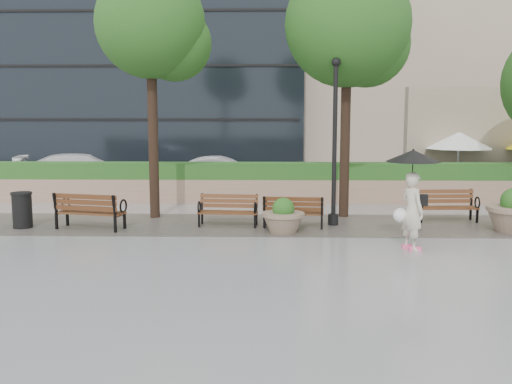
{
  "coord_description": "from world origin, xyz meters",
  "views": [
    {
      "loc": [
        -0.72,
        -12.18,
        2.98
      ],
      "look_at": [
        -1.05,
        1.53,
        1.1
      ],
      "focal_mm": 40.0,
      "sensor_mm": 36.0,
      "label": 1
    }
  ],
  "objects_px": {
    "bench_3": "(446,212)",
    "lamppost": "(334,152)",
    "bench_0": "(90,219)",
    "pedestrian": "(412,190)",
    "car_left": "(84,172)",
    "car_right": "(222,173)",
    "bench_1": "(228,217)",
    "bench_2": "(293,218)",
    "trash_bin": "(22,211)",
    "planter_left": "(283,219)"
  },
  "relations": [
    {
      "from": "bench_1",
      "to": "lamppost",
      "type": "distance_m",
      "value": 3.32
    },
    {
      "from": "bench_1",
      "to": "car_left",
      "type": "distance_m",
      "value": 9.47
    },
    {
      "from": "bench_3",
      "to": "trash_bin",
      "type": "distance_m",
      "value": 11.49
    },
    {
      "from": "bench_3",
      "to": "bench_0",
      "type": "bearing_deg",
      "value": -175.31
    },
    {
      "from": "bench_0",
      "to": "car_left",
      "type": "bearing_deg",
      "value": -57.69
    },
    {
      "from": "bench_1",
      "to": "bench_2",
      "type": "bearing_deg",
      "value": 0.52
    },
    {
      "from": "car_left",
      "to": "pedestrian",
      "type": "relative_size",
      "value": 2.26
    },
    {
      "from": "bench_3",
      "to": "car_right",
      "type": "xyz_separation_m",
      "value": [
        -6.84,
        6.89,
        0.38
      ]
    },
    {
      "from": "bench_0",
      "to": "bench_3",
      "type": "xyz_separation_m",
      "value": [
        9.59,
        1.3,
        -0.02
      ]
    },
    {
      "from": "bench_0",
      "to": "car_left",
      "type": "relative_size",
      "value": 0.38
    },
    {
      "from": "trash_bin",
      "to": "pedestrian",
      "type": "height_order",
      "value": "pedestrian"
    },
    {
      "from": "bench_0",
      "to": "pedestrian",
      "type": "bearing_deg",
      "value": 178.6
    },
    {
      "from": "bench_3",
      "to": "car_left",
      "type": "relative_size",
      "value": 0.34
    },
    {
      "from": "car_right",
      "to": "pedestrian",
      "type": "xyz_separation_m",
      "value": [
        5.04,
        -10.22,
        0.7
      ]
    },
    {
      "from": "trash_bin",
      "to": "car_left",
      "type": "distance_m",
      "value": 7.54
    },
    {
      "from": "bench_3",
      "to": "car_right",
      "type": "height_order",
      "value": "car_right"
    },
    {
      "from": "bench_3",
      "to": "car_left",
      "type": "xyz_separation_m",
      "value": [
        -12.22,
        6.33,
        0.46
      ]
    },
    {
      "from": "planter_left",
      "to": "pedestrian",
      "type": "height_order",
      "value": "pedestrian"
    },
    {
      "from": "bench_1",
      "to": "car_left",
      "type": "relative_size",
      "value": 0.32
    },
    {
      "from": "planter_left",
      "to": "car_left",
      "type": "relative_size",
      "value": 0.22
    },
    {
      "from": "planter_left",
      "to": "lamppost",
      "type": "height_order",
      "value": "lamppost"
    },
    {
      "from": "bench_3",
      "to": "car_right",
      "type": "relative_size",
      "value": 0.43
    },
    {
      "from": "bench_1",
      "to": "planter_left",
      "type": "distance_m",
      "value": 1.67
    },
    {
      "from": "pedestrian",
      "to": "bench_0",
      "type": "bearing_deg",
      "value": 51.72
    },
    {
      "from": "bench_1",
      "to": "planter_left",
      "type": "relative_size",
      "value": 1.5
    },
    {
      "from": "planter_left",
      "to": "trash_bin",
      "type": "xyz_separation_m",
      "value": [
        -6.85,
        0.47,
        0.1
      ]
    },
    {
      "from": "bench_3",
      "to": "pedestrian",
      "type": "bearing_deg",
      "value": -121.34
    },
    {
      "from": "planter_left",
      "to": "pedestrian",
      "type": "distance_m",
      "value": 3.41
    },
    {
      "from": "car_left",
      "to": "pedestrian",
      "type": "distance_m",
      "value": 14.23
    },
    {
      "from": "lamppost",
      "to": "car_right",
      "type": "relative_size",
      "value": 1.14
    },
    {
      "from": "bench_0",
      "to": "lamppost",
      "type": "xyz_separation_m",
      "value": [
        6.38,
        0.72,
        1.68
      ]
    },
    {
      "from": "bench_2",
      "to": "car_left",
      "type": "distance_m",
      "value": 10.76
    },
    {
      "from": "lamppost",
      "to": "car_right",
      "type": "height_order",
      "value": "lamppost"
    },
    {
      "from": "bench_2",
      "to": "planter_left",
      "type": "distance_m",
      "value": 0.76
    },
    {
      "from": "bench_3",
      "to": "pedestrian",
      "type": "relative_size",
      "value": 0.76
    },
    {
      "from": "bench_3",
      "to": "bench_2",
      "type": "bearing_deg",
      "value": -170.84
    },
    {
      "from": "bench_2",
      "to": "bench_1",
      "type": "bearing_deg",
      "value": 1.48
    },
    {
      "from": "bench_2",
      "to": "lamppost",
      "type": "height_order",
      "value": "lamppost"
    },
    {
      "from": "bench_0",
      "to": "pedestrian",
      "type": "xyz_separation_m",
      "value": [
        7.79,
        -2.04,
        1.06
      ]
    },
    {
      "from": "car_right",
      "to": "bench_0",
      "type": "bearing_deg",
      "value": 161.56
    },
    {
      "from": "trash_bin",
      "to": "lamppost",
      "type": "height_order",
      "value": "lamppost"
    },
    {
      "from": "planter_left",
      "to": "bench_1",
      "type": "bearing_deg",
      "value": 150.75
    },
    {
      "from": "bench_1",
      "to": "bench_2",
      "type": "relative_size",
      "value": 0.99
    },
    {
      "from": "bench_3",
      "to": "lamppost",
      "type": "xyz_separation_m",
      "value": [
        -3.2,
        -0.57,
        1.71
      ]
    },
    {
      "from": "trash_bin",
      "to": "bench_0",
      "type": "bearing_deg",
      "value": -4.13
    },
    {
      "from": "bench_0",
      "to": "car_left",
      "type": "height_order",
      "value": "car_left"
    },
    {
      "from": "bench_1",
      "to": "trash_bin",
      "type": "height_order",
      "value": "trash_bin"
    },
    {
      "from": "lamppost",
      "to": "car_left",
      "type": "xyz_separation_m",
      "value": [
        -9.02,
        6.9,
        -1.25
      ]
    },
    {
      "from": "trash_bin",
      "to": "pedestrian",
      "type": "distance_m",
      "value": 9.91
    },
    {
      "from": "planter_left",
      "to": "trash_bin",
      "type": "relative_size",
      "value": 1.19
    }
  ]
}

